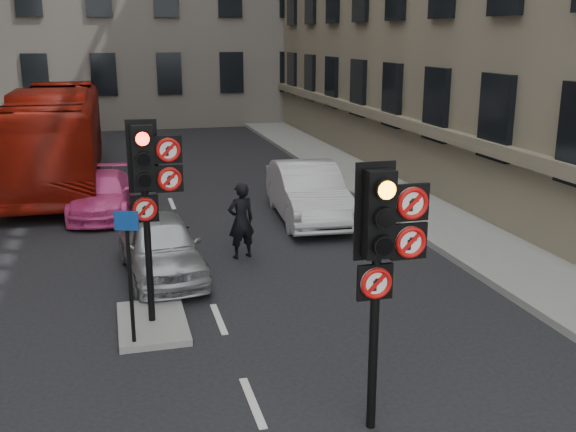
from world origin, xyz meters
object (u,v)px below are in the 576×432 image
car_pink (102,194)px  motorcycle (177,242)px  signal_far (149,179)px  car_silver (161,246)px  signal_near (384,242)px  bus_red (56,136)px  info_sign (129,259)px  motorcyclist (241,221)px  car_white (308,192)px

car_pink → motorcycle: bearing=-65.7°
signal_far → car_silver: (0.30, 2.65, -2.04)m
signal_near → car_silver: bearing=109.1°
signal_near → car_pink: size_ratio=0.88×
signal_near → bus_red: bearing=106.3°
info_sign → motorcyclist: bearing=75.8°
signal_far → bus_red: (-2.40, 13.11, -1.06)m
car_silver → bus_red: bus_red is taller
motorcyclist → car_pink: bearing=-71.6°
car_white → motorcyclist: motorcyclist is taller
motorcycle → info_sign: info_sign is taller
motorcycle → signal_far: bearing=-102.9°
motorcyclist → info_sign: size_ratio=0.79×
info_sign → signal_near: bearing=-28.4°
signal_far → signal_near: bearing=-57.0°
signal_near → bus_red: size_ratio=0.30×
car_pink → bus_red: (-1.46, 4.81, 1.05)m
signal_near → motorcyclist: signal_near is taller
signal_far → info_sign: signal_far is taller
motorcycle → car_pink: bearing=107.6°
signal_near → info_sign: bearing=133.6°
signal_far → info_sign: (-0.44, -0.81, -1.12)m
motorcyclist → signal_near: bearing=78.9°
signal_near → car_white: signal_near is taller
motorcyclist → info_sign: (-2.64, -4.19, 0.68)m
car_silver → motorcyclist: bearing=16.6°
bus_red → info_sign: (1.96, -13.92, -0.06)m
signal_far → bus_red: size_ratio=0.30×
car_white → bus_red: size_ratio=0.41×
bus_red → motorcyclist: bearing=-64.1°
motorcycle → car_white: bearing=35.7°
car_white → bus_red: bus_red is taller
signal_far → bus_red: 13.37m
motorcycle → info_sign: size_ratio=0.76×
signal_far → car_pink: 8.62m
signal_near → car_pink: (-3.54, 12.30, -2.00)m
signal_far → motorcyclist: signal_far is taller
info_sign → bus_red: bearing=116.1°
car_pink → bus_red: 5.13m
car_silver → car_pink: size_ratio=0.96×
motorcyclist → motorcycle: bearing=-11.1°
signal_near → signal_far: signal_far is taller
car_white → motorcycle: 4.91m
signal_near → motorcycle: size_ratio=2.09×
car_white → motorcyclist: size_ratio=2.67×
car_silver → car_pink: (-1.24, 5.65, -0.08)m
signal_far → car_silver: signal_far is taller
car_silver → signal_far: bearing=-100.9°
car_pink → signal_near: bearing=-68.0°
car_silver → car_white: 5.63m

